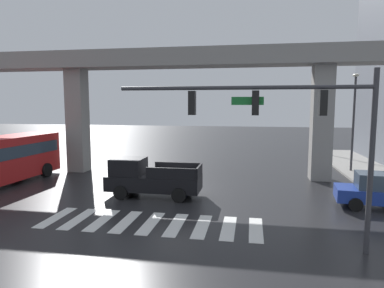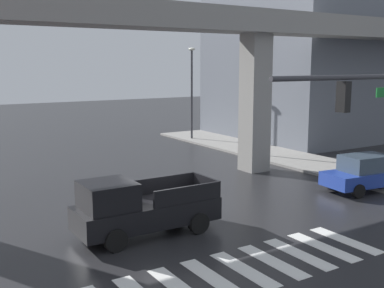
{
  "view_description": "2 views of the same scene",
  "coord_description": "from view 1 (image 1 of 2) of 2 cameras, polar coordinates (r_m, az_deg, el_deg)",
  "views": [
    {
      "loc": [
        4.14,
        -18.59,
        5.03
      ],
      "look_at": [
        0.43,
        2.64,
        2.52
      ],
      "focal_mm": 31.91,
      "sensor_mm": 36.0,
      "label": 1
    },
    {
      "loc": [
        -8.23,
        -15.38,
        5.94
      ],
      "look_at": [
        1.7,
        0.51,
        2.79
      ],
      "focal_mm": 44.35,
      "sensor_mm": 36.0,
      "label": 2
    }
  ],
  "objects": [
    {
      "name": "pickup_truck",
      "position": [
        18.95,
        -7.23,
        -5.73
      ],
      "size": [
        5.1,
        2.09,
        2.08
      ],
      "color": "black",
      "rests_on": "ground"
    },
    {
      "name": "traffic_signal_mast",
      "position": [
        12.01,
        15.98,
        4.15
      ],
      "size": [
        8.69,
        0.32,
        6.2
      ],
      "color": "#38383D",
      "rests_on": "ground"
    },
    {
      "name": "street_lamp_far_north",
      "position": [
        35.58,
        21.93,
        5.4
      ],
      "size": [
        0.44,
        0.7,
        7.24
      ],
      "color": "#38383D",
      "rests_on": "ground"
    },
    {
      "name": "sedan_blue",
      "position": [
        19.05,
        29.23,
        -6.89
      ],
      "size": [
        4.47,
        2.32,
        1.72
      ],
      "color": "#1E3899",
      "rests_on": "ground"
    },
    {
      "name": "street_lamp_mid_block",
      "position": [
        27.6,
        25.45,
        5.02
      ],
      "size": [
        0.44,
        0.7,
        7.24
      ],
      "color": "#38383D",
      "rests_on": "ground"
    },
    {
      "name": "ground_plane",
      "position": [
        19.7,
        -2.58,
        -8.16
      ],
      "size": [
        120.0,
        120.0,
        0.0
      ],
      "primitive_type": "plane",
      "color": "#232326"
    },
    {
      "name": "elevated_overpass",
      "position": [
        24.2,
        0.01,
        12.67
      ],
      "size": [
        52.62,
        2.39,
        8.82
      ],
      "color": "gray",
      "rests_on": "ground"
    },
    {
      "name": "crosswalk_stripes",
      "position": [
        15.0,
        -6.89,
        -12.99
      ],
      "size": [
        9.35,
        2.8,
        0.01
      ],
      "color": "silver",
      "rests_on": "ground"
    }
  ]
}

